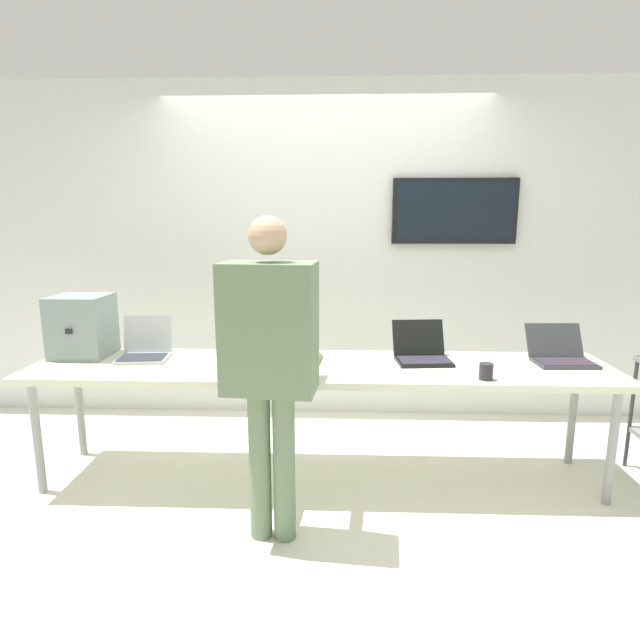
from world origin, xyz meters
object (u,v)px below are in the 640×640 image
(laptop_station_2, at_px, (421,352))
(laptop_station_3, at_px, (560,354))
(laptop_station_0, at_px, (145,349))
(laptop_station_1, at_px, (280,350))
(person, at_px, (270,352))
(coffee_mug, at_px, (486,371))
(workbench, at_px, (320,372))
(equipment_box, at_px, (82,326))

(laptop_station_2, bearing_deg, laptop_station_3, -0.65)
(laptop_station_0, distance_m, laptop_station_1, 0.85)
(laptop_station_1, xyz_separation_m, laptop_station_2, (0.88, -0.01, -0.00))
(person, bearing_deg, laptop_station_0, 140.52)
(laptop_station_0, relative_size, laptop_station_3, 0.92)
(laptop_station_0, xyz_separation_m, person, (0.90, -0.74, 0.19))
(person, distance_m, coffee_mug, 1.21)
(laptop_station_0, xyz_separation_m, laptop_station_1, (0.85, 0.02, -0.00))
(workbench, relative_size, laptop_station_1, 9.17)
(equipment_box, distance_m, laptop_station_2, 2.15)
(workbench, height_order, equipment_box, equipment_box)
(equipment_box, xyz_separation_m, laptop_station_0, (0.41, -0.04, -0.14))
(laptop_station_2, xyz_separation_m, coffee_mug, (0.29, -0.38, -0.01))
(equipment_box, relative_size, laptop_station_3, 1.09)
(coffee_mug, bearing_deg, laptop_station_3, 33.76)
(equipment_box, bearing_deg, laptop_station_0, -5.43)
(laptop_station_2, relative_size, coffee_mug, 3.91)
(equipment_box, height_order, person, person)
(laptop_station_1, xyz_separation_m, laptop_station_3, (1.73, -0.02, -0.00))
(workbench, height_order, person, person)
(equipment_box, bearing_deg, laptop_station_2, -0.76)
(laptop_station_1, distance_m, laptop_station_2, 0.88)
(laptop_station_0, height_order, laptop_station_3, laptop_station_0)
(coffee_mug, bearing_deg, laptop_station_0, 169.75)
(laptop_station_0, relative_size, laptop_station_2, 0.92)
(laptop_station_3, relative_size, person, 0.22)
(equipment_box, height_order, laptop_station_2, equipment_box)
(laptop_station_1, bearing_deg, laptop_station_0, -178.71)
(laptop_station_0, bearing_deg, workbench, -6.01)
(laptop_station_3, bearing_deg, coffee_mug, -146.24)
(laptop_station_1, bearing_deg, person, -86.60)
(laptop_station_2, bearing_deg, person, -138.30)
(laptop_station_2, distance_m, person, 1.14)
(laptop_station_1, height_order, coffee_mug, laptop_station_1)
(laptop_station_0, height_order, coffee_mug, laptop_station_0)
(equipment_box, relative_size, laptop_station_2, 1.10)
(laptop_station_2, xyz_separation_m, person, (-0.84, -0.75, 0.19))
(laptop_station_3, distance_m, person, 1.85)
(coffee_mug, bearing_deg, equipment_box, 170.55)
(workbench, bearing_deg, laptop_station_1, 152.44)
(equipment_box, distance_m, person, 1.52)
(laptop_station_0, bearing_deg, equipment_box, 174.57)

